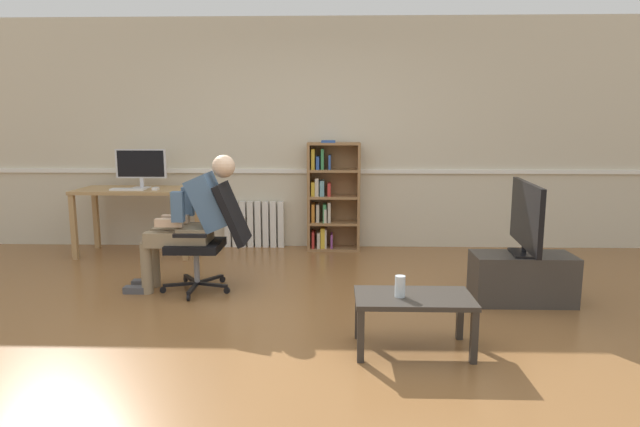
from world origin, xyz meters
TOP-DOWN VIEW (x-y plane):
  - ground_plane at (0.00, 0.00)m, footprint 18.00×18.00m
  - back_wall at (0.00, 2.65)m, footprint 12.00×0.13m
  - computer_desk at (-1.97, 2.15)m, footprint 1.31×0.64m
  - imac_monitor at (-1.93, 2.23)m, footprint 0.58×0.14m
  - keyboard at (-2.01, 2.01)m, footprint 0.38×0.12m
  - computer_mouse at (-1.71, 2.03)m, footprint 0.06×0.10m
  - bookshelf at (0.22, 2.44)m, footprint 0.61×0.29m
  - radiator at (-0.70, 2.54)m, footprint 0.72×0.08m
  - office_chair at (-0.80, 0.81)m, footprint 0.79×0.61m
  - person_seated at (-0.98, 0.81)m, footprint 1.00×0.40m
  - tv_stand at (1.85, 0.55)m, footprint 0.82×0.38m
  - tv_screen at (1.85, 0.55)m, footprint 0.23×0.94m
  - coffee_table at (0.80, -0.44)m, footprint 0.77×0.44m
  - drinking_glass at (0.71, -0.46)m, footprint 0.07×0.07m

SIDE VIEW (x-z plane):
  - ground_plane at x=0.00m, z-range 0.00..0.00m
  - tv_stand at x=1.85m, z-range 0.00..0.41m
  - radiator at x=-0.70m, z-range 0.00..0.56m
  - coffee_table at x=0.80m, z-range 0.13..0.51m
  - drinking_glass at x=0.71m, z-range 0.37..0.51m
  - office_chair at x=-0.80m, z-range 0.04..1.01m
  - bookshelf at x=0.22m, z-range -0.03..1.26m
  - computer_desk at x=-1.97m, z-range 0.27..1.03m
  - person_seated at x=-0.98m, z-range 0.04..1.26m
  - tv_screen at x=1.85m, z-range 0.43..1.03m
  - keyboard at x=-2.01m, z-range 0.76..0.78m
  - computer_mouse at x=-1.71m, z-range 0.76..0.79m
  - imac_monitor at x=-1.93m, z-range 0.79..1.24m
  - back_wall at x=0.00m, z-range 0.00..2.70m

